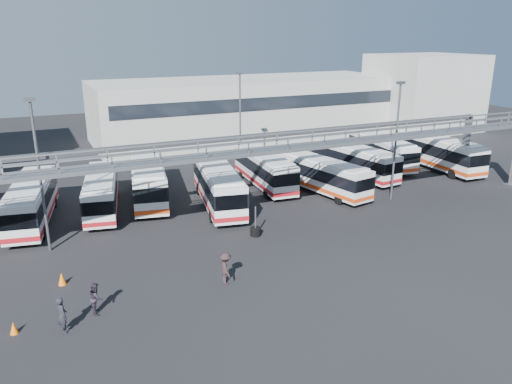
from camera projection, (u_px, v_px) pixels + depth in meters
name	position (u px, v px, depth m)	size (l,w,h in m)	color
ground	(316.00, 254.00, 33.16)	(140.00, 140.00, 0.00)	black
gantry	(276.00, 154.00, 36.56)	(51.40, 5.15, 7.10)	gray
warehouse	(248.00, 108.00, 69.58)	(42.00, 14.00, 8.00)	#9E9E99
building_right	(423.00, 93.00, 74.35)	(14.00, 12.00, 11.00)	#B2B2AD
light_pole_left	(39.00, 169.00, 31.92)	(0.70, 0.35, 10.21)	#4C4F54
light_pole_mid	(396.00, 135.00, 42.27)	(0.70, 0.35, 10.21)	#4C4F54
light_pole_back	(240.00, 116.00, 52.03)	(0.70, 0.35, 10.21)	#4C4F54
bus_1	(31.00, 201.00, 37.90)	(4.41, 11.19, 3.32)	silver
bus_2	(101.00, 191.00, 40.49)	(4.28, 10.52, 3.12)	silver
bus_3	(148.00, 179.00, 43.18)	(4.80, 11.85, 3.51)	silver
bus_4	(218.00, 185.00, 41.65)	(4.67, 11.63, 3.45)	silver
bus_5	(264.00, 168.00, 47.13)	(3.34, 10.85, 3.25)	silver
bus_6	(322.00, 174.00, 45.26)	(4.27, 10.64, 3.15)	silver
bus_7	(354.00, 160.00, 50.22)	(3.75, 10.87, 3.24)	silver
bus_8	(382.00, 150.00, 54.55)	(3.77, 10.82, 3.22)	silver
bus_9	(438.00, 151.00, 53.16)	(3.30, 11.65, 3.50)	silver
pedestrian_a	(62.00, 315.00, 24.21)	(0.69, 0.45, 1.89)	black
pedestrian_b	(96.00, 298.00, 25.95)	(0.83, 0.65, 1.71)	#28202D
pedestrian_c	(226.00, 268.00, 28.97)	(1.25, 0.72, 1.93)	#2D1E1F
cone_left	(14.00, 328.00, 24.28)	(0.40, 0.40, 0.63)	orange
cone_right	(62.00, 279.00, 29.00)	(0.47, 0.47, 0.75)	orange
tire_stack	(256.00, 231.00, 36.00)	(0.78, 0.78, 2.24)	black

